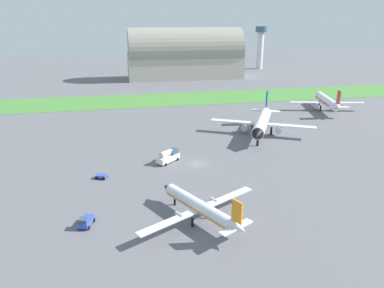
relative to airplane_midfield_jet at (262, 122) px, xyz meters
The scene contains 10 objects.
ground_plane 31.39m from the airplane_midfield_jet, 142.58° to the right, with size 600.00×600.00×0.00m, color slate.
grass_taxiway_strip 62.11m from the airplane_midfield_jet, 113.50° to the left, with size 360.00×28.00×0.08m, color #478438.
airplane_midfield_jet is the anchor object (origin of this frame).
airplane_foreground_turboprop 54.07m from the airplane_midfield_jet, 123.55° to the right, with size 23.41×20.38×7.69m.
airplane_parked_jet_far 44.13m from the airplane_midfield_jet, 33.20° to the left, with size 28.27×27.93×10.14m.
baggage_cart_near_gate 53.25m from the airplane_midfield_jet, 154.15° to the right, with size 2.86×2.51×0.90m.
pushback_tug_midfield 65.67m from the airplane_midfield_jet, 139.33° to the right, with size 2.91×3.97×1.95m.
fuel_truck_by_runway 35.64m from the airplane_midfield_jet, 152.62° to the right, with size 6.50×6.05×3.29m.
hangar_distant 115.46m from the airplane_midfield_jet, 91.43° to the left, with size 68.00×24.30×29.42m.
control_tower 157.48m from the airplane_midfield_jet, 68.65° to the left, with size 8.00×8.00×29.24m.
Camera 1 is at (-17.63, -80.36, 34.28)m, focal length 33.28 mm.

